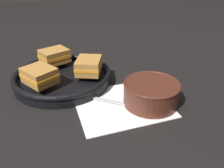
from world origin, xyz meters
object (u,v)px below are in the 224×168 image
(skillet, at_px, (63,77))
(sandwich_near_left, at_px, (55,56))
(soup_bowl, at_px, (151,92))
(sandwich_far_left, at_px, (89,66))
(spoon, at_px, (131,106))
(sandwich_near_right, at_px, (40,75))

(skillet, relative_size, sandwich_near_left, 2.75)
(soup_bowl, distance_m, sandwich_near_left, 0.37)
(soup_bowl, height_order, sandwich_far_left, sandwich_far_left)
(spoon, distance_m, sandwich_far_left, 0.20)
(soup_bowl, distance_m, sandwich_near_right, 0.33)
(sandwich_far_left, bearing_deg, skillet, 160.37)
(skillet, distance_m, sandwich_far_left, 0.10)
(sandwich_far_left, bearing_deg, sandwich_near_right, -169.63)
(soup_bowl, height_order, sandwich_near_right, sandwich_near_right)
(soup_bowl, distance_m, sandwich_far_left, 0.22)
(soup_bowl, height_order, sandwich_near_left, sandwich_near_left)
(soup_bowl, bearing_deg, spoon, -174.44)
(skillet, distance_m, sandwich_near_left, 0.10)
(soup_bowl, bearing_deg, skillet, 138.90)
(spoon, bearing_deg, soup_bowl, 42.42)
(spoon, bearing_deg, sandwich_near_right, -174.92)
(soup_bowl, xyz_separation_m, spoon, (-0.06, -0.01, -0.03))
(sandwich_near_right, bearing_deg, soup_bowl, -25.37)
(spoon, relative_size, sandwich_near_left, 1.31)
(spoon, xyz_separation_m, sandwich_far_left, (-0.08, 0.17, 0.06))
(sandwich_near_right, bearing_deg, sandwich_far_left, 10.37)
(sandwich_near_left, bearing_deg, spoon, -57.89)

